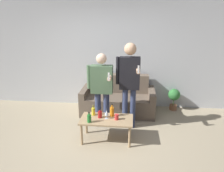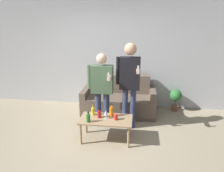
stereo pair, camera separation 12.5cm
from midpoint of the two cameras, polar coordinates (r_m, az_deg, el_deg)
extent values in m
plane|color=tan|center=(4.05, -4.13, -16.30)|extent=(16.00, 16.00, 0.00)
cube|color=silver|center=(5.51, -0.06, 8.37)|extent=(8.00, 0.06, 2.70)
cube|color=#6B5B4C|center=(5.21, 2.36, -5.26)|extent=(1.46, 0.59, 0.44)
cube|color=#6B5B4C|center=(5.51, 2.77, -1.42)|extent=(1.46, 0.23, 0.89)
cube|color=#6B5B4C|center=(5.40, -6.01, -3.54)|extent=(0.14, 0.82, 0.60)
cube|color=#6B5B4C|center=(5.28, 11.17, -4.32)|extent=(0.14, 0.82, 0.60)
cube|color=tan|center=(4.11, -0.71, -8.73)|extent=(0.97, 0.52, 0.03)
cylinder|color=tan|center=(4.12, -7.29, -12.35)|extent=(0.04, 0.04, 0.41)
cylinder|color=tan|center=(4.01, 5.23, -13.22)|extent=(0.04, 0.04, 0.41)
cylinder|color=tan|center=(4.47, -5.94, -9.68)|extent=(0.04, 0.04, 0.41)
cylinder|color=tan|center=(4.37, 5.47, -10.38)|extent=(0.04, 0.04, 0.41)
cylinder|color=#B21E1E|center=(4.13, -2.44, -7.42)|extent=(0.08, 0.08, 0.13)
cylinder|color=#B21E1E|center=(4.09, -2.45, -6.30)|extent=(0.03, 0.03, 0.05)
cylinder|color=black|center=(4.09, -2.46, -6.07)|extent=(0.03, 0.03, 0.01)
cylinder|color=yellow|center=(4.24, -4.13, -6.63)|extent=(0.07, 0.07, 0.14)
cylinder|color=yellow|center=(4.20, -4.16, -5.38)|extent=(0.03, 0.03, 0.06)
cylinder|color=black|center=(4.19, -4.17, -5.11)|extent=(0.03, 0.03, 0.01)
cylinder|color=#23752D|center=(3.98, -5.29, -8.41)|extent=(0.07, 0.07, 0.14)
cylinder|color=#23752D|center=(3.94, -5.34, -7.14)|extent=(0.03, 0.03, 0.05)
cylinder|color=black|center=(3.93, -5.34, -6.86)|extent=(0.03, 0.03, 0.01)
cylinder|color=orange|center=(4.17, 0.74, -6.75)|extent=(0.08, 0.08, 0.18)
cylinder|color=orange|center=(4.12, 0.75, -5.19)|extent=(0.03, 0.03, 0.07)
cylinder|color=black|center=(4.11, 0.75, -4.83)|extent=(0.03, 0.03, 0.01)
cylinder|color=silver|center=(4.12, -0.71, -8.42)|extent=(0.07, 0.07, 0.01)
cylinder|color=silver|center=(4.10, -0.71, -7.97)|extent=(0.01, 0.01, 0.07)
cone|color=silver|center=(4.07, -0.72, -6.96)|extent=(0.07, 0.07, 0.09)
cylinder|color=red|center=(4.06, 1.90, -8.10)|extent=(0.07, 0.07, 0.10)
cylinder|color=navy|center=(4.65, -2.83, -6.08)|extent=(0.12, 0.12, 0.76)
cylinder|color=navy|center=(4.62, -0.66, -6.21)|extent=(0.12, 0.12, 0.76)
cube|color=#4C6B4C|center=(4.40, -1.83, 1.77)|extent=(0.44, 0.20, 0.57)
sphere|color=beige|center=(4.30, -1.89, 7.16)|extent=(0.21, 0.21, 0.21)
cylinder|color=#4C6B4C|center=(4.44, -5.17, 2.42)|extent=(0.08, 0.08, 0.48)
cylinder|color=beige|center=(4.23, 0.25, 2.29)|extent=(0.08, 0.27, 0.08)
cube|color=white|center=(4.06, -0.04, 2.48)|extent=(0.03, 0.03, 0.14)
cylinder|color=navy|center=(4.57, 4.22, -5.85)|extent=(0.11, 0.11, 0.86)
cylinder|color=navy|center=(4.57, 6.24, -5.93)|extent=(0.11, 0.11, 0.86)
cube|color=black|center=(4.32, 5.52, 3.30)|extent=(0.40, 0.18, 0.65)
sphere|color=tan|center=(4.22, 5.71, 9.58)|extent=(0.24, 0.24, 0.24)
cylinder|color=black|center=(4.32, 2.38, 4.04)|extent=(0.07, 0.07, 0.55)
cylinder|color=tan|center=(4.16, 7.70, 4.01)|extent=(0.07, 0.28, 0.07)
cube|color=white|center=(3.98, 7.74, 4.25)|extent=(0.03, 0.03, 0.14)
cylinder|color=#936042|center=(5.72, 16.65, -5.52)|extent=(0.18, 0.18, 0.13)
cylinder|color=#476B38|center=(5.67, 16.79, -4.12)|extent=(0.02, 0.02, 0.17)
sphere|color=#337A38|center=(5.60, 16.96, -2.34)|extent=(0.29, 0.29, 0.29)
camera|label=1|loc=(0.06, -89.17, 0.27)|focal=35.00mm
camera|label=2|loc=(0.06, 90.83, -0.27)|focal=35.00mm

